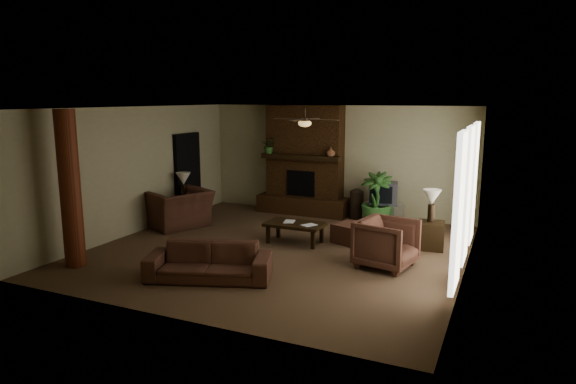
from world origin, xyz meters
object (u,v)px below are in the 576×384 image
at_px(armchair_right, 387,241).
at_px(side_table_left, 185,210).
at_px(side_table_right, 431,235).
at_px(ottoman, 350,233).
at_px(coffee_table, 295,225).
at_px(sofa, 209,256).
at_px(armchair_left, 178,202).
at_px(floor_vase, 357,202).
at_px(lamp_right, 432,199).
at_px(log_column, 70,189).
at_px(lamp_left, 183,181).
at_px(tv_stand, 383,213).
at_px(floor_plant, 376,212).

bearing_deg(armchair_right, side_table_left, 86.28).
bearing_deg(side_table_right, side_table_left, -179.34).
distance_m(ottoman, side_table_right, 1.63).
height_order(coffee_table, ottoman, coffee_table).
height_order(sofa, side_table_right, sofa).
bearing_deg(side_table_right, armchair_left, -173.73).
relative_size(ottoman, side_table_left, 1.09).
distance_m(floor_vase, lamp_right, 2.82).
height_order(log_column, side_table_right, log_column).
bearing_deg(side_table_right, lamp_left, -179.29).
bearing_deg(lamp_left, tv_stand, 20.65).
bearing_deg(coffee_table, armchair_left, 177.82).
bearing_deg(lamp_right, coffee_table, -163.57).
relative_size(log_column, floor_plant, 2.17).
xyz_separation_m(ottoman, floor_plant, (0.15, 1.49, 0.16)).
bearing_deg(floor_plant, armchair_left, -156.01).
relative_size(coffee_table, side_table_right, 2.18).
bearing_deg(sofa, armchair_left, 114.70).
bearing_deg(lamp_left, floor_vase, 27.08).
height_order(coffee_table, lamp_right, lamp_right).
distance_m(floor_vase, lamp_left, 4.30).
bearing_deg(lamp_left, armchair_left, -67.55).
bearing_deg(tv_stand, lamp_right, -33.77).
relative_size(armchair_left, lamp_right, 2.05).
xyz_separation_m(tv_stand, floor_vase, (-0.73, 0.23, 0.18)).
height_order(armchair_left, tv_stand, armchair_left).
bearing_deg(tv_stand, armchair_right, -59.24).
bearing_deg(side_table_left, side_table_right, 0.66).
distance_m(armchair_right, floor_vase, 3.68).
bearing_deg(floor_vase, floor_plant, -43.60).
bearing_deg(armchair_right, log_column, 124.29).
distance_m(coffee_table, lamp_left, 3.37).
bearing_deg(lamp_right, sofa, -133.08).
bearing_deg(floor_vase, coffee_table, -102.00).
bearing_deg(log_column, floor_plant, 49.32).
xyz_separation_m(armchair_right, lamp_left, (-5.34, 1.40, 0.52)).
relative_size(ottoman, tv_stand, 0.71).
bearing_deg(armchair_right, side_table_right, -9.68).
bearing_deg(armchair_left, side_table_left, -134.71).
relative_size(floor_plant, lamp_left, 1.98).
bearing_deg(sofa, coffee_table, 60.37).
bearing_deg(tv_stand, log_column, -113.00).
distance_m(floor_plant, side_table_left, 4.64).
distance_m(ottoman, lamp_left, 4.37).
xyz_separation_m(armchair_left, floor_vase, (3.57, 2.49, -0.15)).
xyz_separation_m(floor_vase, side_table_right, (2.10, -1.87, -0.16)).
height_order(ottoman, floor_vase, floor_vase).
height_order(floor_plant, lamp_right, lamp_right).
bearing_deg(floor_plant, armchair_right, -71.81).
bearing_deg(coffee_table, lamp_right, 16.43).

